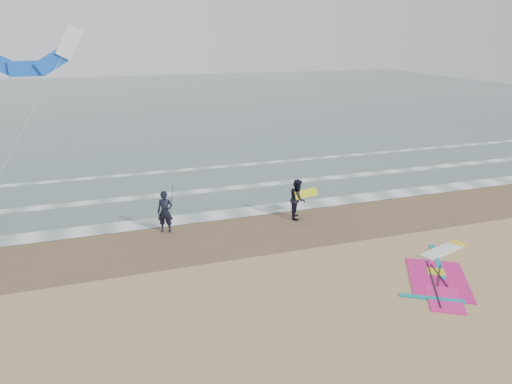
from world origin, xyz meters
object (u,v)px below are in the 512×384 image
object	(u,v)px
person_walking	(298,199)
surf_kite	(24,56)
person_standing	(165,212)
windsurf_rig	(441,271)

from	to	relation	value
person_walking	surf_kite	bearing A→B (deg)	77.36
person_walking	surf_kite	distance (m)	16.00
person_standing	person_walking	bearing A→B (deg)	16.62
windsurf_rig	person_walking	bearing A→B (deg)	115.00
person_standing	surf_kite	distance (m)	11.81
person_standing	surf_kite	xyz separation A→B (m)	(-5.81, 8.06, 6.39)
windsurf_rig	person_standing	distance (m)	11.63
person_standing	person_walking	distance (m)	6.26
person_standing	person_walking	world-z (taller)	person_walking
person_standing	person_walking	size ratio (longest dim) A/B	0.99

